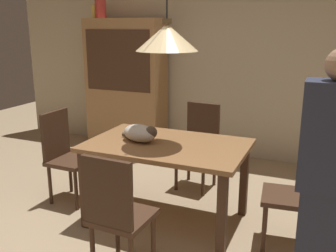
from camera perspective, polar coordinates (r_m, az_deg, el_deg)
The scene contains 13 objects.
ground at distance 3.25m, azimuth -6.55°, elevation -17.94°, with size 10.00×10.00×0.00m, color tan.
back_wall at distance 5.20m, azimuth 7.80°, elevation 11.42°, with size 6.40×0.10×2.90m, color beige.
dining_table at distance 3.37m, azimuth -0.15°, elevation -4.24°, with size 1.40×0.90×0.75m.
chair_right_side at distance 3.19m, azimuth 19.10°, elevation -8.92°, with size 0.44×0.44×0.93m.
chair_near_front at distance 2.71m, azimuth -7.78°, elevation -12.58°, with size 0.42×0.42×0.93m.
chair_left_side at distance 3.98m, azimuth -15.27°, elevation -3.85°, with size 0.41×0.41×0.93m.
chair_far_back at distance 4.19m, azimuth 4.70°, elevation -2.39°, with size 0.44×0.44×0.93m.
cat_sleeping at distance 3.38m, azimuth -4.14°, elevation -1.07°, with size 0.41×0.32×0.16m.
pendant_lamp at distance 3.19m, azimuth -0.17°, elevation 13.24°, with size 0.52×0.52×1.30m.
hutch_bookcase at distance 5.43m, azimuth -6.29°, elevation 5.67°, with size 1.12×0.45×1.85m.
book_yellow_short at distance 5.59m, azimuth -10.60°, elevation 16.58°, with size 0.04×0.20×0.18m, color gold.
book_red_tall at distance 5.56m, azimuth -10.11°, elevation 17.12°, with size 0.04×0.22×0.28m, color #B73833.
person_standing at distance 2.46m, azimuth 22.99°, elevation -8.55°, with size 0.36×0.22×1.64m.
Camera 1 is at (1.39, -2.35, 1.76)m, focal length 40.47 mm.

